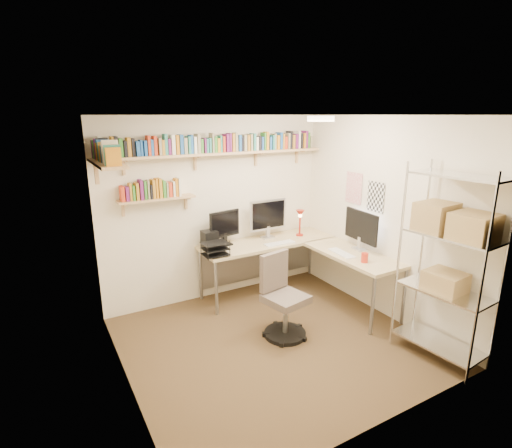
{
  "coord_description": "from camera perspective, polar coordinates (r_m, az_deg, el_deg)",
  "views": [
    {
      "loc": [
        -2.18,
        -3.4,
        2.5
      ],
      "look_at": [
        0.08,
        0.55,
        1.25
      ],
      "focal_mm": 28.0,
      "sensor_mm": 36.0,
      "label": 1
    }
  ],
  "objects": [
    {
      "name": "ground",
      "position": [
        4.75,
        2.59,
        -16.45
      ],
      "size": [
        3.2,
        3.2,
        0.0
      ],
      "primitive_type": "plane",
      "color": "#422F1C",
      "rests_on": "ground"
    },
    {
      "name": "room_shell",
      "position": [
        4.15,
        2.9,
        2.05
      ],
      "size": [
        3.24,
        3.04,
        2.52
      ],
      "color": "beige",
      "rests_on": "ground"
    },
    {
      "name": "wire_rack",
      "position": [
        4.4,
        26.05,
        -2.7
      ],
      "size": [
        0.51,
        0.92,
        2.06
      ],
      "rotation": [
        0.0,
        0.0,
        0.09
      ],
      "color": "silver",
      "rests_on": "ground"
    },
    {
      "name": "office_chair",
      "position": [
        4.71,
        3.76,
        -11.04
      ],
      "size": [
        0.52,
        0.52,
        0.98
      ],
      "rotation": [
        0.0,
        0.0,
        0.2
      ],
      "color": "black",
      "rests_on": "ground"
    },
    {
      "name": "wall_shelves",
      "position": [
        5.05,
        -9.17,
        9.74
      ],
      "size": [
        3.12,
        1.09,
        0.79
      ],
      "color": "tan",
      "rests_on": "ground"
    },
    {
      "name": "corner_desk",
      "position": [
        5.48,
        3.72,
        -3.14
      ],
      "size": [
        2.07,
        1.98,
        1.35
      ],
      "color": "beige",
      "rests_on": "ground"
    }
  ]
}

